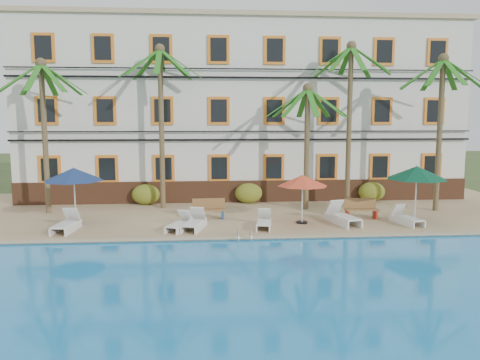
{
  "coord_description": "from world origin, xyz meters",
  "views": [
    {
      "loc": [
        -2.33,
        -18.43,
        4.8
      ],
      "look_at": [
        -0.67,
        3.0,
        2.0
      ],
      "focal_mm": 35.0,
      "sensor_mm": 36.0,
      "label": 1
    }
  ],
  "objects": [
    {
      "name": "pool_coping",
      "position": [
        0.0,
        -0.9,
        0.28
      ],
      "size": [
        30.0,
        0.35,
        0.06
      ],
      "primitive_type": "cube",
      "color": "tan",
      "rests_on": "pool_deck"
    },
    {
      "name": "pool_deck",
      "position": [
        0.0,
        5.0,
        0.12
      ],
      "size": [
        30.0,
        12.0,
        0.25
      ],
      "primitive_type": "cube",
      "color": "tan",
      "rests_on": "ground"
    },
    {
      "name": "bench_left",
      "position": [
        -2.14,
        2.74,
        0.72
      ],
      "size": [
        1.52,
        0.55,
        0.93
      ],
      "color": "olive",
      "rests_on": "pool_deck"
    },
    {
      "name": "umbrella_green",
      "position": [
        6.91,
        1.12,
        2.47
      ],
      "size": [
        2.61,
        2.61,
        2.6
      ],
      "color": "black",
      "rests_on": "pool_deck"
    },
    {
      "name": "umbrella_blue",
      "position": [
        -7.91,
        1.99,
        2.44
      ],
      "size": [
        2.56,
        2.56,
        2.56
      ],
      "color": "black",
      "rests_on": "pool_deck"
    },
    {
      "name": "lounger_c",
      "position": [
        -2.76,
        0.71,
        0.53
      ],
      "size": [
        1.09,
        1.94,
        0.87
      ],
      "color": "white",
      "rests_on": "pool_deck"
    },
    {
      "name": "palm_a",
      "position": [
        -9.93,
        4.71,
        5.03
      ],
      "size": [
        4.15,
        4.15,
        7.42
      ],
      "color": "brown",
      "rests_on": "pool_deck"
    },
    {
      "name": "lounger_f",
      "position": [
        6.47,
        0.99,
        0.51
      ],
      "size": [
        1.0,
        1.82,
        0.81
      ],
      "color": "white",
      "rests_on": "pool_deck"
    },
    {
      "name": "palm_c",
      "position": [
        2.82,
        4.7,
        4.39
      ],
      "size": [
        4.15,
        4.15,
        6.33
      ],
      "color": "brown",
      "rests_on": "pool_deck"
    },
    {
      "name": "palm_d",
      "position": [
        5.12,
        5.19,
        5.63
      ],
      "size": [
        4.15,
        4.15,
        8.46
      ],
      "color": "brown",
      "rests_on": "pool_deck"
    },
    {
      "name": "bench_right",
      "position": [
        4.86,
        2.25,
        0.72
      ],
      "size": [
        1.5,
        0.48,
        0.93
      ],
      "color": "olive",
      "rests_on": "pool_deck"
    },
    {
      "name": "lounger_a",
      "position": [
        -7.97,
        0.81,
        0.54
      ],
      "size": [
        0.83,
        1.92,
        0.88
      ],
      "color": "white",
      "rests_on": "pool_deck"
    },
    {
      "name": "hotel_building",
      "position": [
        0.0,
        9.98,
        5.37
      ],
      "size": [
        25.4,
        6.44,
        10.22
      ],
      "color": "silver",
      "rests_on": "pool_deck"
    },
    {
      "name": "lounger_d",
      "position": [
        0.17,
        0.73,
        0.5
      ],
      "size": [
        0.86,
        1.71,
        0.77
      ],
      "color": "white",
      "rests_on": "pool_deck"
    },
    {
      "name": "lounger_e",
      "position": [
        3.69,
        1.27,
        0.57
      ],
      "size": [
        1.21,
        2.18,
        0.98
      ],
      "color": "white",
      "rests_on": "pool_deck"
    },
    {
      "name": "umbrella_red",
      "position": [
        1.95,
        1.49,
        2.13
      ],
      "size": [
        2.21,
        2.21,
        2.21
      ],
      "color": "black",
      "rests_on": "pool_deck"
    },
    {
      "name": "swimming_pool",
      "position": [
        0.0,
        -7.0,
        0.1
      ],
      "size": [
        26.0,
        12.0,
        0.2
      ],
      "primitive_type": "cube",
      "color": "#1B85D0",
      "rests_on": "ground"
    },
    {
      "name": "lounger_b",
      "position": [
        -3.35,
        0.62,
        0.5
      ],
      "size": [
        1.18,
        1.74,
        0.77
      ],
      "color": "white",
      "rests_on": "pool_deck"
    },
    {
      "name": "pool_ladder",
      "position": [
        -0.81,
        -1.0,
        0.25
      ],
      "size": [
        0.54,
        0.74,
        0.74
      ],
      "color": "silver",
      "rests_on": "ground"
    },
    {
      "name": "shrub_left",
      "position": [
        -5.45,
        6.6,
        0.8
      ],
      "size": [
        1.5,
        0.9,
        1.1
      ],
      "primitive_type": "ellipsoid",
      "color": "#205317",
      "rests_on": "pool_deck"
    },
    {
      "name": "shrub_mid",
      "position": [
        0.09,
        6.6,
        0.8
      ],
      "size": [
        1.5,
        0.9,
        1.1
      ],
      "primitive_type": "ellipsoid",
      "color": "#205317",
      "rests_on": "pool_deck"
    },
    {
      "name": "ground",
      "position": [
        0.0,
        0.0,
        0.0
      ],
      "size": [
        100.0,
        100.0,
        0.0
      ],
      "primitive_type": "plane",
      "color": "#384C23",
      "rests_on": "ground"
    },
    {
      "name": "palm_b",
      "position": [
        -4.46,
        5.62,
        5.52
      ],
      "size": [
        4.15,
        4.15,
        8.27
      ],
      "color": "brown",
      "rests_on": "pool_deck"
    },
    {
      "name": "palm_e",
      "position": [
        9.26,
        3.86,
        5.2
      ],
      "size": [
        4.15,
        4.15,
        7.71
      ],
      "color": "brown",
      "rests_on": "pool_deck"
    },
    {
      "name": "shrub_right",
      "position": [
        6.96,
        6.6,
        0.8
      ],
      "size": [
        1.5,
        0.9,
        1.1
      ],
      "primitive_type": "ellipsoid",
      "color": "#205317",
      "rests_on": "pool_deck"
    }
  ]
}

